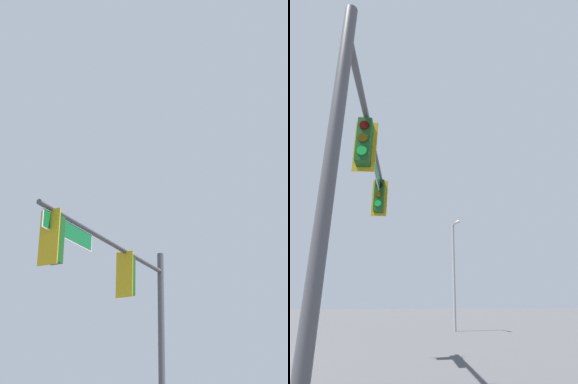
% 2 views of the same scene
% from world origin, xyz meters
% --- Properties ---
extents(signal_pole_near, '(6.67, 1.09, 6.32)m').
position_xyz_m(signal_pole_near, '(-4.94, -5.36, 4.50)').
color(signal_pole_near, '#47474C').
rests_on(signal_pole_near, ground_plane).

